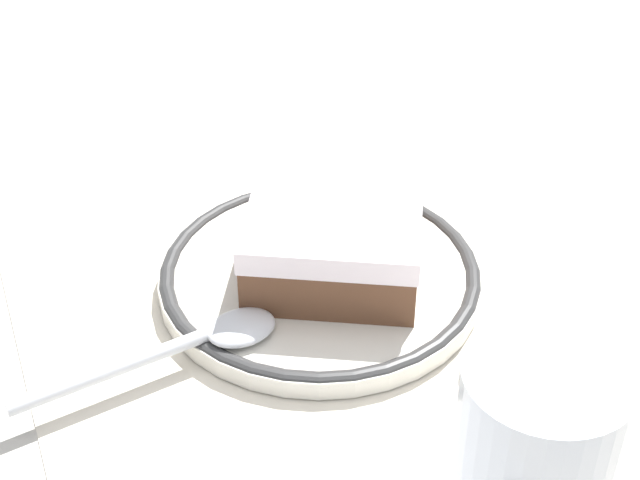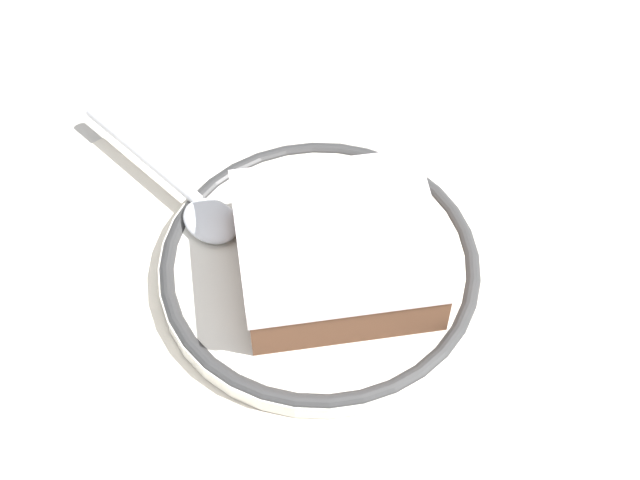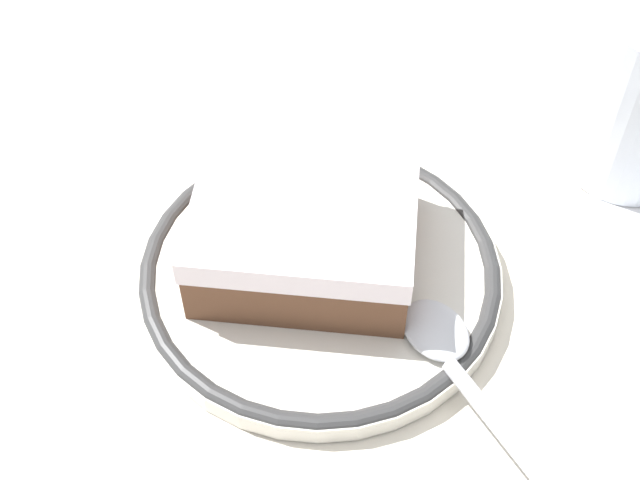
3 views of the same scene
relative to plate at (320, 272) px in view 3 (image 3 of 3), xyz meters
The scene contains 5 objects.
ground_plane 0.04m from the plate, 166.46° to the left, with size 2.40×2.40×0.00m, color #B7B2A8.
placemat 0.04m from the plate, 166.46° to the left, with size 0.49×0.30×0.00m, color beige.
plate is the anchor object (origin of this frame).
cake_slice 0.03m from the plate, 71.49° to the right, with size 0.13×0.13×0.04m.
spoon 0.09m from the plate, 114.71° to the left, with size 0.04×0.13×0.01m.
Camera 3 is at (0.13, 0.23, 0.34)m, focal length 48.52 mm.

